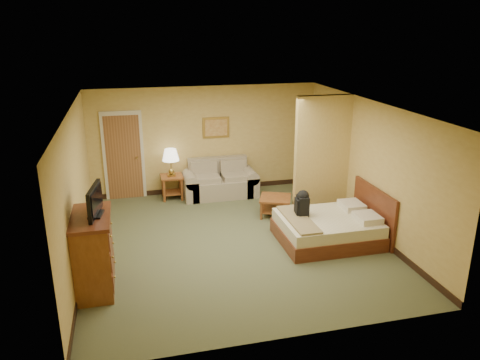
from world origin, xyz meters
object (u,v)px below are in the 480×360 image
object	(u,v)px
coffee_table	(275,202)
dresser	(93,253)
bed	(331,227)
loveseat	(220,184)

from	to	relation	value
coffee_table	dresser	xyz separation A→B (m)	(-3.66, -2.17, 0.33)
dresser	bed	world-z (taller)	dresser
coffee_table	bed	distance (m)	1.59
bed	loveseat	bearing A→B (deg)	117.70
loveseat	bed	distance (m)	3.36
coffee_table	loveseat	bearing A→B (deg)	121.19
loveseat	dresser	world-z (taller)	dresser
dresser	loveseat	bearing A→B (deg)	53.32
dresser	bed	size ratio (longest dim) A/B	0.65
loveseat	bed	xyz separation A→B (m)	(1.56, -2.97, -0.02)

